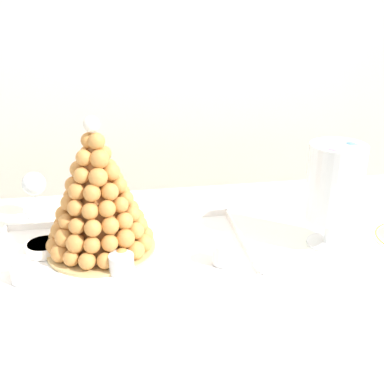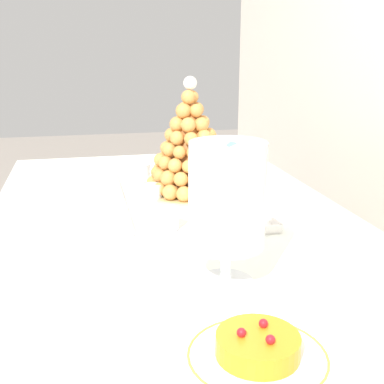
{
  "view_description": "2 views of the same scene",
  "coord_description": "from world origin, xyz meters",
  "px_view_note": "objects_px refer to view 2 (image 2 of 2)",
  "views": [
    {
      "loc": [
        -0.2,
        -1.01,
        1.39
      ],
      "look_at": [
        -0.03,
        -0.0,
        0.96
      ],
      "focal_mm": 44.21,
      "sensor_mm": 36.0,
      "label": 1
    },
    {
      "loc": [
        1.19,
        -0.22,
        1.21
      ],
      "look_at": [
        0.02,
        0.03,
        0.86
      ],
      "focal_mm": 46.84,
      "sensor_mm": 36.0,
      "label": 2
    }
  ],
  "objects_px": {
    "fruit_tart_plate": "(258,350)",
    "macaron_goblet": "(227,197)",
    "serving_tray": "(184,199)",
    "dessert_cup_mid_left": "(152,193)",
    "dessert_cup_centre": "(168,219)",
    "wine_glass": "(247,148)",
    "dessert_cup_left": "(143,173)",
    "creme_brulee_ramekin": "(183,177)",
    "croquembouche": "(190,149)"
  },
  "relations": [
    {
      "from": "fruit_tart_plate",
      "to": "macaron_goblet",
      "type": "bearing_deg",
      "value": 174.81
    },
    {
      "from": "serving_tray",
      "to": "dessert_cup_mid_left",
      "type": "relative_size",
      "value": 10.74
    },
    {
      "from": "dessert_cup_centre",
      "to": "wine_glass",
      "type": "relative_size",
      "value": 0.38
    },
    {
      "from": "serving_tray",
      "to": "dessert_cup_left",
      "type": "xyz_separation_m",
      "value": [
        -0.23,
        -0.09,
        0.03
      ]
    },
    {
      "from": "dessert_cup_left",
      "to": "fruit_tart_plate",
      "type": "bearing_deg",
      "value": 2.3
    },
    {
      "from": "dessert_cup_left",
      "to": "creme_brulee_ramekin",
      "type": "xyz_separation_m",
      "value": [
        0.03,
        0.13,
        -0.01
      ]
    },
    {
      "from": "dessert_cup_mid_left",
      "to": "dessert_cup_centre",
      "type": "height_order",
      "value": "dessert_cup_centre"
    },
    {
      "from": "dessert_cup_mid_left",
      "to": "dessert_cup_centre",
      "type": "bearing_deg",
      "value": 0.74
    },
    {
      "from": "croquembouche",
      "to": "fruit_tart_plate",
      "type": "bearing_deg",
      "value": -5.56
    },
    {
      "from": "serving_tray",
      "to": "wine_glass",
      "type": "height_order",
      "value": "wine_glass"
    },
    {
      "from": "creme_brulee_ramekin",
      "to": "dessert_cup_mid_left",
      "type": "bearing_deg",
      "value": -34.42
    },
    {
      "from": "croquembouche",
      "to": "macaron_goblet",
      "type": "relative_size",
      "value": 1.21
    },
    {
      "from": "croquembouche",
      "to": "creme_brulee_ramekin",
      "type": "xyz_separation_m",
      "value": [
        -0.14,
        0.01,
        -0.12
      ]
    },
    {
      "from": "serving_tray",
      "to": "dessert_cup_centre",
      "type": "height_order",
      "value": "dessert_cup_centre"
    },
    {
      "from": "croquembouche",
      "to": "dessert_cup_left",
      "type": "bearing_deg",
      "value": -145.37
    },
    {
      "from": "serving_tray",
      "to": "wine_glass",
      "type": "xyz_separation_m",
      "value": [
        -0.24,
        0.27,
        0.1
      ]
    },
    {
      "from": "dessert_cup_left",
      "to": "dessert_cup_centre",
      "type": "distance_m",
      "value": 0.47
    },
    {
      "from": "dessert_cup_centre",
      "to": "croquembouche",
      "type": "bearing_deg",
      "value": 157.76
    },
    {
      "from": "fruit_tart_plate",
      "to": "serving_tray",
      "type": "bearing_deg",
      "value": 176.38
    },
    {
      "from": "wine_glass",
      "to": "creme_brulee_ramekin",
      "type": "bearing_deg",
      "value": -78.8
    },
    {
      "from": "croquembouche",
      "to": "dessert_cup_centre",
      "type": "distance_m",
      "value": 0.34
    },
    {
      "from": "croquembouche",
      "to": "creme_brulee_ramekin",
      "type": "height_order",
      "value": "croquembouche"
    },
    {
      "from": "dessert_cup_mid_left",
      "to": "creme_brulee_ramekin",
      "type": "relative_size",
      "value": 0.64
    },
    {
      "from": "dessert_cup_left",
      "to": "dessert_cup_centre",
      "type": "xyz_separation_m",
      "value": [
        0.47,
        0.0,
        -0.0
      ]
    },
    {
      "from": "dessert_cup_centre",
      "to": "creme_brulee_ramekin",
      "type": "xyz_separation_m",
      "value": [
        -0.44,
        0.13,
        -0.01
      ]
    },
    {
      "from": "dessert_cup_mid_left",
      "to": "macaron_goblet",
      "type": "relative_size",
      "value": 0.2
    },
    {
      "from": "serving_tray",
      "to": "dessert_cup_mid_left",
      "type": "distance_m",
      "value": 0.1
    },
    {
      "from": "dessert_cup_mid_left",
      "to": "macaron_goblet",
      "type": "bearing_deg",
      "value": 6.75
    },
    {
      "from": "wine_glass",
      "to": "dessert_cup_centre",
      "type": "bearing_deg",
      "value": -36.79
    },
    {
      "from": "serving_tray",
      "to": "dessert_cup_centre",
      "type": "distance_m",
      "value": 0.26
    },
    {
      "from": "creme_brulee_ramekin",
      "to": "wine_glass",
      "type": "relative_size",
      "value": 0.65
    },
    {
      "from": "dessert_cup_centre",
      "to": "serving_tray",
      "type": "bearing_deg",
      "value": 159.85
    },
    {
      "from": "creme_brulee_ramekin",
      "to": "serving_tray",
      "type": "bearing_deg",
      "value": -11.47
    },
    {
      "from": "dessert_cup_left",
      "to": "macaron_goblet",
      "type": "bearing_deg",
      "value": 4.68
    },
    {
      "from": "croquembouche",
      "to": "macaron_goblet",
      "type": "bearing_deg",
      "value": -5.71
    },
    {
      "from": "dessert_cup_left",
      "to": "dessert_cup_centre",
      "type": "relative_size",
      "value": 1.02
    },
    {
      "from": "wine_glass",
      "to": "macaron_goblet",
      "type": "bearing_deg",
      "value": -21.03
    },
    {
      "from": "creme_brulee_ramekin",
      "to": "fruit_tart_plate",
      "type": "xyz_separation_m",
      "value": [
        0.98,
        -0.09,
        -0.01
      ]
    },
    {
      "from": "dessert_cup_mid_left",
      "to": "creme_brulee_ramekin",
      "type": "distance_m",
      "value": 0.23
    },
    {
      "from": "creme_brulee_ramekin",
      "to": "wine_glass",
      "type": "xyz_separation_m",
      "value": [
        -0.05,
        0.23,
        0.08
      ]
    },
    {
      "from": "macaron_goblet",
      "to": "serving_tray",
      "type": "bearing_deg",
      "value": 177.09
    },
    {
      "from": "serving_tray",
      "to": "dessert_cup_left",
      "type": "distance_m",
      "value": 0.25
    },
    {
      "from": "croquembouche",
      "to": "dessert_cup_mid_left",
      "type": "distance_m",
      "value": 0.18
    },
    {
      "from": "croquembouche",
      "to": "dessert_cup_centre",
      "type": "height_order",
      "value": "croquembouche"
    },
    {
      "from": "dessert_cup_left",
      "to": "croquembouche",
      "type": "bearing_deg",
      "value": 34.63
    },
    {
      "from": "fruit_tart_plate",
      "to": "dessert_cup_mid_left",
      "type": "bearing_deg",
      "value": -176.95
    },
    {
      "from": "croquembouche",
      "to": "wine_glass",
      "type": "relative_size",
      "value": 2.48
    },
    {
      "from": "serving_tray",
      "to": "dessert_cup_centre",
      "type": "xyz_separation_m",
      "value": [
        0.24,
        -0.09,
        0.03
      ]
    },
    {
      "from": "dessert_cup_centre",
      "to": "dessert_cup_left",
      "type": "bearing_deg",
      "value": -179.77
    },
    {
      "from": "croquembouche",
      "to": "dessert_cup_left",
      "type": "relative_size",
      "value": 6.31
    }
  ]
}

